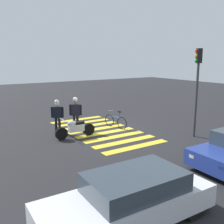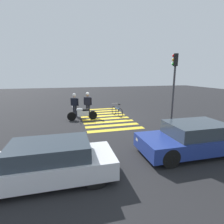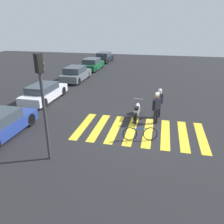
{
  "view_description": "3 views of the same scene",
  "coord_description": "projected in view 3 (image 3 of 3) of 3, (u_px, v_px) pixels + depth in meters",
  "views": [
    {
      "loc": [
        7.02,
        12.04,
        3.94
      ],
      "look_at": [
        -0.02,
        1.06,
        1.24
      ],
      "focal_mm": 41.93,
      "sensor_mm": 36.0,
      "label": 1
    },
    {
      "loc": [
        2.86,
        12.72,
        3.29
      ],
      "look_at": [
        -0.17,
        1.5,
        0.72
      ],
      "focal_mm": 28.19,
      "sensor_mm": 36.0,
      "label": 2
    },
    {
      "loc": [
        -10.99,
        -0.94,
        5.47
      ],
      "look_at": [
        0.59,
        1.65,
        0.73
      ],
      "focal_mm": 36.47,
      "sensor_mm": 36.0,
      "label": 3
    }
  ],
  "objects": [
    {
      "name": "officer_by_motorcycle",
      "position": [
        156.0,
        106.0,
        12.67
      ],
      "size": [
        0.58,
        0.46,
        1.88
      ],
      "color": "black",
      "rests_on": "ground_plane"
    },
    {
      "name": "police_motorcycle",
      "position": [
        137.0,
        111.0,
        13.64
      ],
      "size": [
        2.12,
        0.62,
        1.03
      ],
      "color": "black",
      "rests_on": "ground_plane"
    },
    {
      "name": "ground_plane",
      "position": [
        140.0,
        131.0,
        12.18
      ],
      "size": [
        60.0,
        60.0,
        0.0
      ],
      "primitive_type": "plane",
      "color": "#232326"
    },
    {
      "name": "leaning_bicycle",
      "position": [
        140.0,
        133.0,
        11.09
      ],
      "size": [
        0.52,
        1.67,
        1.01
      ],
      "color": "black",
      "rests_on": "ground_plane"
    },
    {
      "name": "car_green_compact",
      "position": [
        92.0,
        64.0,
        27.39
      ],
      "size": [
        4.37,
        1.9,
        1.36
      ],
      "color": "black",
      "rests_on": "ground_plane"
    },
    {
      "name": "traffic_light_pole",
      "position": [
        43.0,
        93.0,
        8.66
      ],
      "size": [
        0.36,
        0.32,
        4.4
      ],
      "color": "#38383D",
      "rests_on": "ground_plane"
    },
    {
      "name": "crosswalk_stripes",
      "position": [
        140.0,
        131.0,
        12.18
      ],
      "size": [
        3.5,
        6.75,
        0.01
      ],
      "color": "yellow",
      "rests_on": "ground_plane"
    },
    {
      "name": "car_black_suv",
      "position": [
        104.0,
        57.0,
        32.72
      ],
      "size": [
        4.71,
        1.84,
        1.37
      ],
      "color": "black",
      "rests_on": "ground_plane"
    },
    {
      "name": "car_white_van",
      "position": [
        44.0,
        92.0,
        16.69
      ],
      "size": [
        4.41,
        1.76,
        1.25
      ],
      "color": "black",
      "rests_on": "ground_plane"
    },
    {
      "name": "car_grey_coupe",
      "position": [
        76.0,
        74.0,
        22.31
      ],
      "size": [
        4.23,
        1.84,
        1.4
      ],
      "color": "black",
      "rests_on": "ground_plane"
    },
    {
      "name": "officer_on_foot",
      "position": [
        159.0,
        101.0,
        13.57
      ],
      "size": [
        0.58,
        0.44,
        1.81
      ],
      "color": "black",
      "rests_on": "ground_plane"
    }
  ]
}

